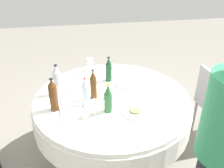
% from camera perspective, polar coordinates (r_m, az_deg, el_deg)
% --- Properties ---
extents(ground_plane, '(10.00, 10.00, 0.00)m').
position_cam_1_polar(ground_plane, '(2.75, 0.00, -16.14)').
color(ground_plane, gray).
extents(dining_table, '(1.47, 1.47, 0.74)m').
position_cam_1_polar(dining_table, '(2.36, 0.00, -6.05)').
color(dining_table, white).
rests_on(dining_table, ground_plane).
extents(bottle_brown_right, '(0.06, 0.06, 0.29)m').
position_cam_1_polar(bottle_brown_right, '(2.20, -4.37, -0.27)').
color(bottle_brown_right, '#593314').
rests_on(bottle_brown_right, dining_table).
extents(bottle_clear_far, '(0.06, 0.06, 0.28)m').
position_cam_1_polar(bottle_clear_far, '(2.10, -6.22, -2.17)').
color(bottle_clear_far, silver).
rests_on(bottle_clear_far, dining_table).
extents(bottle_green_front, '(0.07, 0.07, 0.27)m').
position_cam_1_polar(bottle_green_front, '(2.02, -0.91, -3.46)').
color(bottle_green_front, '#2D6B38').
rests_on(bottle_green_front, dining_table).
extents(bottle_clear_north, '(0.07, 0.07, 0.30)m').
position_cam_1_polar(bottle_clear_north, '(2.31, -12.67, 0.82)').
color(bottle_clear_north, silver).
rests_on(bottle_clear_north, dining_table).
extents(bottle_dark_green_outer, '(0.07, 0.07, 0.27)m').
position_cam_1_polar(bottle_dark_green_outer, '(2.49, -0.79, 3.32)').
color(bottle_dark_green_outer, '#194728').
rests_on(bottle_dark_green_outer, dining_table).
extents(bottle_brown_rear, '(0.07, 0.07, 0.30)m').
position_cam_1_polar(bottle_brown_rear, '(2.09, -13.56, -2.60)').
color(bottle_brown_rear, '#593314').
rests_on(bottle_brown_rear, dining_table).
extents(wine_glass_north, '(0.07, 0.07, 0.16)m').
position_cam_1_polar(wine_glass_north, '(2.38, 4.20, 1.62)').
color(wine_glass_north, white).
rests_on(wine_glass_north, dining_table).
extents(wine_glass_outer, '(0.07, 0.07, 0.14)m').
position_cam_1_polar(wine_glass_outer, '(2.23, 1.00, -0.71)').
color(wine_glass_outer, white).
rests_on(wine_glass_outer, dining_table).
extents(wine_glass_rear, '(0.07, 0.07, 0.15)m').
position_cam_1_polar(wine_glass_rear, '(2.39, -7.94, 1.60)').
color(wine_glass_rear, white).
rests_on(wine_glass_rear, dining_table).
extents(wine_glass_south, '(0.07, 0.07, 0.15)m').
position_cam_1_polar(wine_glass_south, '(1.98, -3.98, -4.93)').
color(wine_glass_south, white).
rests_on(wine_glass_south, dining_table).
extents(wine_glass_mid, '(0.07, 0.07, 0.14)m').
position_cam_1_polar(wine_glass_mid, '(2.73, -5.18, 5.10)').
color(wine_glass_mid, white).
rests_on(wine_glass_mid, dining_table).
extents(plate_mid, '(0.26, 0.26, 0.02)m').
position_cam_1_polar(plate_mid, '(2.32, 11.82, -2.80)').
color(plate_mid, white).
rests_on(plate_mid, dining_table).
extents(plate_left, '(0.24, 0.24, 0.04)m').
position_cam_1_polar(plate_left, '(2.08, 5.51, -6.43)').
color(plate_left, white).
rests_on(plate_left, dining_table).
extents(spoon_far, '(0.16, 0.11, 0.00)m').
position_cam_1_polar(spoon_far, '(1.87, 6.66, -11.74)').
color(spoon_far, silver).
rests_on(spoon_far, dining_table).
extents(fork_front, '(0.17, 0.09, 0.00)m').
position_cam_1_polar(fork_front, '(1.91, -10.38, -10.87)').
color(fork_front, silver).
rests_on(fork_front, dining_table).
extents(fork_north, '(0.18, 0.07, 0.00)m').
position_cam_1_polar(fork_north, '(2.78, -0.76, 3.53)').
color(fork_north, silver).
rests_on(fork_north, dining_table).
extents(folded_napkin, '(0.18, 0.18, 0.02)m').
position_cam_1_polar(folded_napkin, '(2.08, -9.51, -6.59)').
color(folded_napkin, white).
rests_on(folded_napkin, dining_table).
extents(person_right, '(0.34, 0.34, 1.59)m').
position_cam_1_polar(person_right, '(1.72, 24.21, -15.16)').
color(person_right, '#26262B').
rests_on(person_right, ground_plane).
extents(chair_rear, '(0.43, 0.43, 0.87)m').
position_cam_1_polar(chair_rear, '(2.84, 22.92, -3.73)').
color(chair_rear, '#99999E').
rests_on(chair_rear, ground_plane).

